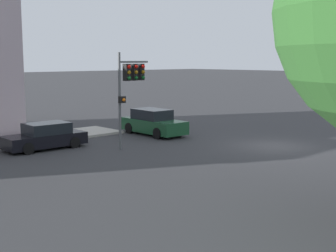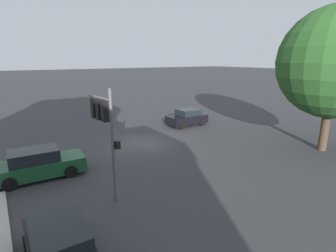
% 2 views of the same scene
% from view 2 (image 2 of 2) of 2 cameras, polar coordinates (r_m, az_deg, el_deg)
% --- Properties ---
extents(ground_plane, '(300.00, 300.00, 0.00)m').
position_cam_2_polar(ground_plane, '(20.36, -5.51, -3.62)').
color(ground_plane, '#333335').
extents(street_tree, '(7.33, 7.33, 9.70)m').
position_cam_2_polar(street_tree, '(20.72, 32.57, 11.51)').
color(street_tree, '#423323').
rests_on(street_tree, ground_plane).
extents(traffic_signal, '(0.72, 2.28, 5.12)m').
position_cam_2_polar(traffic_signal, '(12.00, -13.68, 1.40)').
color(traffic_signal, '#515456').
rests_on(traffic_signal, ground_plane).
extents(crossing_car_0, '(3.84, 2.05, 1.56)m').
position_cam_2_polar(crossing_car_0, '(25.42, 4.16, 1.81)').
color(crossing_car_0, black).
rests_on(crossing_car_0, ground_plane).
extents(crossing_car_1, '(4.72, 2.10, 1.62)m').
position_cam_2_polar(crossing_car_1, '(15.89, -26.44, -7.52)').
color(crossing_car_1, '#194728').
rests_on(crossing_car_1, ground_plane).
extents(parked_car_0, '(1.99, 4.36, 1.39)m').
position_cam_2_polar(parked_car_0, '(9.42, -22.30, -23.62)').
color(parked_car_0, black).
rests_on(parked_car_0, ground_plane).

